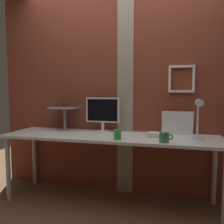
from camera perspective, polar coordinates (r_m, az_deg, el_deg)
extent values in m
plane|color=brown|center=(2.74, 1.00, -22.10)|extent=(6.00, 6.00, 0.00)
cube|color=brown|center=(2.80, 2.83, 4.90)|extent=(3.25, 0.12, 2.48)
cube|color=gray|center=(2.73, 3.36, 4.90)|extent=(0.20, 0.01, 2.48)
cube|color=white|center=(2.68, 17.31, 10.98)|extent=(0.28, 0.03, 0.03)
cube|color=white|center=(2.66, 17.15, 5.05)|extent=(0.28, 0.03, 0.03)
cube|color=white|center=(2.67, 14.43, 8.09)|extent=(0.03, 0.03, 0.25)
cube|color=white|center=(2.68, 20.02, 7.94)|extent=(0.03, 0.03, 0.25)
cube|color=white|center=(2.50, -0.58, -6.25)|extent=(2.38, 0.63, 0.03)
cylinder|color=#B2B2B7|center=(2.89, -24.87, -13.07)|extent=(0.05, 0.05, 0.74)
cylinder|color=#B2B2B7|center=(3.28, -19.12, -10.74)|extent=(0.05, 0.05, 0.74)
cylinder|color=#B2B2B7|center=(2.81, 24.59, -13.62)|extent=(0.05, 0.05, 0.74)
cylinder|color=white|center=(2.72, -2.35, -4.90)|extent=(0.18, 0.18, 0.01)
cylinder|color=white|center=(2.71, -2.36, -3.70)|extent=(0.04, 0.04, 0.10)
cube|color=white|center=(2.69, -2.37, 0.52)|extent=(0.41, 0.04, 0.30)
cube|color=black|center=(2.67, -2.50, 0.49)|extent=(0.37, 0.00, 0.26)
cylinder|color=gray|center=(2.90, -11.86, -4.38)|extent=(0.14, 0.14, 0.01)
cylinder|color=gray|center=(2.88, -11.90, -1.75)|extent=(0.03, 0.03, 0.26)
cube|color=gray|center=(2.87, -11.95, 0.89)|extent=(0.28, 0.22, 0.01)
cube|color=#ADB2B7|center=(2.87, -11.95, 1.11)|extent=(0.34, 0.25, 0.01)
cube|color=#2D2D30|center=(2.89, -11.77, 1.28)|extent=(0.30, 0.16, 0.00)
cube|color=#ADB2B7|center=(3.00, -10.72, 3.32)|extent=(0.34, 0.04, 0.20)
cube|color=black|center=(2.99, -10.78, 3.30)|extent=(0.31, 0.03, 0.17)
cube|color=white|center=(2.61, 16.25, -2.73)|extent=(0.34, 0.06, 0.27)
cylinder|color=white|center=(2.43, 20.81, -6.36)|extent=(0.12, 0.12, 0.02)
cylinder|color=white|center=(2.40, 20.96, -1.74)|extent=(0.02, 0.02, 0.38)
cylinder|color=white|center=(2.29, 21.33, 2.20)|extent=(0.07, 0.11, 0.07)
cylinder|color=green|center=(2.25, 1.42, -5.80)|extent=(0.07, 0.07, 0.10)
cylinder|color=red|center=(2.24, 1.52, -4.75)|extent=(0.01, 0.03, 0.17)
cylinder|color=green|center=(2.26, 1.51, -4.87)|extent=(0.02, 0.01, 0.15)
cylinder|color=green|center=(2.24, 1.57, -5.16)|extent=(0.01, 0.01, 0.13)
cylinder|color=#33724C|center=(2.19, 13.07, -6.28)|extent=(0.09, 0.09, 0.10)
torus|color=#33724C|center=(2.19, 14.60, -6.19)|extent=(0.05, 0.01, 0.05)
cube|color=silver|center=(2.41, 11.46, -5.79)|extent=(0.22, 0.17, 0.05)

